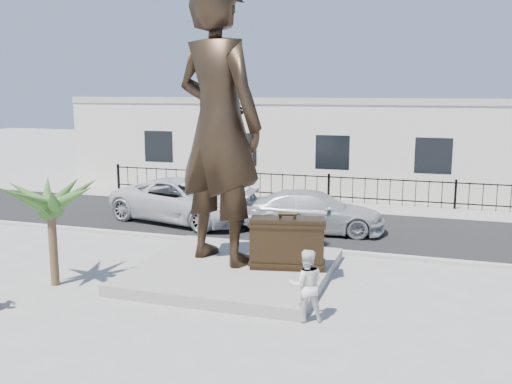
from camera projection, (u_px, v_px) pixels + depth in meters
ground at (231, 296)px, 14.25m from camera, size 100.00×100.00×0.00m
street at (305, 225)px, 21.74m from camera, size 40.00×7.00×0.01m
curb at (280, 247)px, 18.46m from camera, size 40.00×0.25×0.12m
far_sidewalk at (325, 205)px, 25.48m from camera, size 40.00×2.50×0.02m
plinth at (233, 270)px, 15.78m from camera, size 5.20×5.20×0.30m
fence at (329, 189)px, 26.13m from camera, size 22.00×0.10×1.20m
building at (345, 145)px, 29.77m from camera, size 28.00×7.00×4.40m
statue at (219, 125)px, 15.59m from camera, size 3.25×2.69×7.63m
suitcase at (287, 243)px, 15.38m from camera, size 2.06×1.01×1.39m
tourist at (306, 285)px, 12.61m from camera, size 0.97×0.87×1.64m
car_white at (185, 200)px, 22.15m from camera, size 6.42×4.03×1.66m
car_silver at (314, 212)px, 20.57m from camera, size 5.26×2.64×1.47m
worker at (231, 183)px, 26.33m from camera, size 1.06×0.65×1.60m
palm_tree at (56, 285)px, 15.06m from camera, size 1.80×1.80×3.20m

